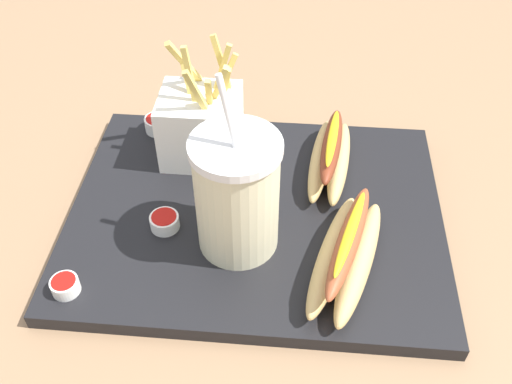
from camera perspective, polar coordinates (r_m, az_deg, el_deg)
ground_plane at (r=0.74m, az=-0.00°, el=-3.33°), size 2.40×2.40×0.02m
food_tray at (r=0.72m, az=-0.00°, el=-2.27°), size 0.46×0.36×0.02m
soda_cup at (r=0.62m, az=-1.92°, el=-0.30°), size 0.10×0.10×0.23m
fries_basket at (r=0.76m, az=-5.50°, el=6.71°), size 0.10×0.09×0.17m
hot_dog_1 at (r=0.64m, az=9.05°, el=-6.13°), size 0.11×0.19×0.06m
hot_dog_2 at (r=0.76m, az=7.45°, el=3.55°), size 0.07×0.17×0.06m
ketchup_cup_1 at (r=0.69m, az=-9.16°, el=-2.89°), size 0.04×0.04×0.02m
ketchup_cup_2 at (r=0.66m, az=-18.61°, el=-8.84°), size 0.03×0.03×0.02m
ketchup_cup_3 at (r=0.84m, az=-9.80°, el=6.79°), size 0.04×0.04×0.02m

